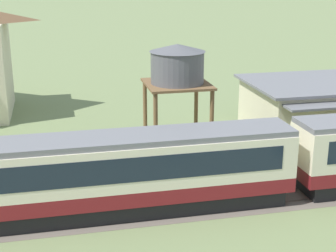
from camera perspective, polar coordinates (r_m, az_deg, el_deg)
name	(u,v)px	position (r m, az deg, el deg)	size (l,w,h in m)	color
passenger_train	(297,156)	(29.44, 14.13, -3.24)	(89.50, 2.87, 4.29)	maroon
station_building	(318,106)	(41.98, 16.31, 2.18)	(11.11, 9.63, 3.90)	beige
water_tower	(177,67)	(34.54, 1.04, 6.54)	(4.28, 4.28, 7.54)	brown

